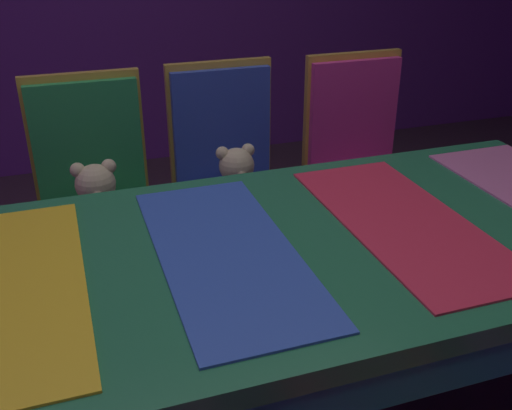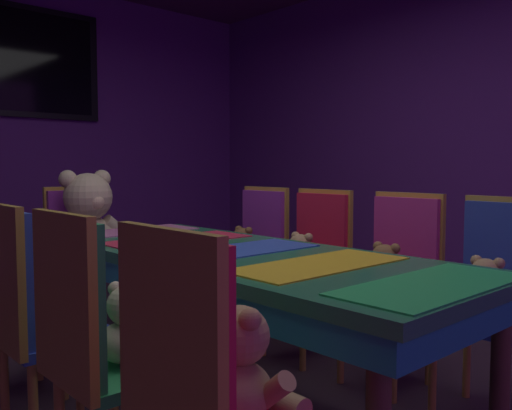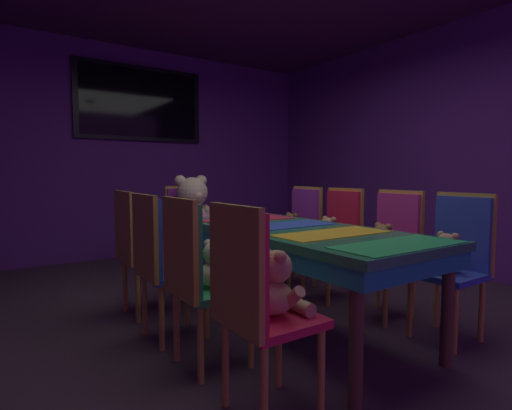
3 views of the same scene
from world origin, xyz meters
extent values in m
cube|color=#26724C|center=(0.00, 0.00, 0.71)|extent=(0.90, 2.31, 0.05)
cube|color=teal|center=(0.00, 0.00, 0.64)|extent=(0.88, 2.26, 0.10)
cylinder|color=#4C3826|center=(-0.38, 1.04, 0.34)|extent=(0.07, 0.07, 0.69)
cube|color=yellow|center=(0.00, -0.49, 0.74)|extent=(0.77, 0.32, 0.01)
cube|color=blue|center=(0.00, 0.00, 0.74)|extent=(0.77, 0.32, 0.01)
cube|color=#E52D4C|center=(0.00, 0.49, 0.74)|extent=(0.77, 0.32, 0.01)
cube|color=#268C4C|center=(-0.72, -0.25, 0.44)|extent=(0.40, 0.40, 0.04)
cube|color=#268C4C|center=(-0.90, -0.25, 0.71)|extent=(0.05, 0.38, 0.50)
cube|color=gold|center=(-0.93, -0.25, 0.71)|extent=(0.03, 0.41, 0.55)
cylinder|color=gold|center=(-0.56, -0.09, 0.21)|extent=(0.04, 0.04, 0.42)
cylinder|color=gold|center=(-0.56, -0.41, 0.21)|extent=(0.04, 0.04, 0.42)
cylinder|color=gold|center=(-0.88, -0.09, 0.21)|extent=(0.04, 0.04, 0.42)
cylinder|color=gold|center=(-0.88, -0.41, 0.21)|extent=(0.04, 0.04, 0.42)
ellipsoid|color=beige|center=(-0.72, -0.25, 0.53)|extent=(0.17, 0.17, 0.14)
sphere|color=beige|center=(-0.71, -0.25, 0.66)|extent=(0.14, 0.14, 0.14)
sphere|color=#FDDCAD|center=(-0.66, -0.25, 0.65)|extent=(0.05, 0.05, 0.05)
sphere|color=beige|center=(-0.72, -0.20, 0.71)|extent=(0.05, 0.05, 0.05)
sphere|color=beige|center=(-0.72, -0.31, 0.71)|extent=(0.05, 0.05, 0.05)
cylinder|color=beige|center=(-0.69, -0.17, 0.55)|extent=(0.05, 0.12, 0.11)
cylinder|color=beige|center=(-0.69, -0.34, 0.55)|extent=(0.05, 0.12, 0.11)
cylinder|color=beige|center=(-0.61, -0.21, 0.49)|extent=(0.06, 0.13, 0.06)
cylinder|color=beige|center=(-0.61, -0.30, 0.49)|extent=(0.06, 0.13, 0.06)
cube|color=#2D47B2|center=(-0.75, 0.25, 0.44)|extent=(0.40, 0.40, 0.04)
cube|color=#2D47B2|center=(-0.93, 0.25, 0.71)|extent=(0.05, 0.38, 0.50)
cube|color=gold|center=(-0.95, 0.25, 0.71)|extent=(0.03, 0.41, 0.55)
cylinder|color=gold|center=(-0.59, 0.41, 0.21)|extent=(0.04, 0.04, 0.42)
cylinder|color=gold|center=(-0.59, 0.09, 0.21)|extent=(0.04, 0.04, 0.42)
cylinder|color=gold|center=(-0.91, 0.41, 0.21)|extent=(0.04, 0.04, 0.42)
cylinder|color=gold|center=(-0.91, 0.09, 0.21)|extent=(0.04, 0.04, 0.42)
ellipsoid|color=beige|center=(-0.75, 0.25, 0.53)|extent=(0.16, 0.16, 0.13)
sphere|color=beige|center=(-0.73, 0.25, 0.65)|extent=(0.13, 0.13, 0.13)
sphere|color=#FDDCAD|center=(-0.69, 0.25, 0.64)|extent=(0.05, 0.05, 0.05)
sphere|color=beige|center=(-0.75, 0.30, 0.70)|extent=(0.05, 0.05, 0.05)
sphere|color=beige|center=(-0.75, 0.20, 0.70)|extent=(0.05, 0.05, 0.05)
cylinder|color=beige|center=(-0.71, 0.33, 0.54)|extent=(0.05, 0.12, 0.11)
cylinder|color=beige|center=(-0.71, 0.17, 0.54)|extent=(0.05, 0.12, 0.11)
cylinder|color=beige|center=(-0.64, 0.29, 0.49)|extent=(0.06, 0.12, 0.06)
cylinder|color=beige|center=(-0.64, 0.21, 0.49)|extent=(0.06, 0.12, 0.06)
cube|color=#CC338C|center=(-0.72, 0.80, 0.44)|extent=(0.40, 0.40, 0.04)
cube|color=#CC338C|center=(-0.90, 0.80, 0.71)|extent=(0.05, 0.38, 0.50)
cube|color=gold|center=(-0.92, 0.80, 0.71)|extent=(0.03, 0.41, 0.55)
cylinder|color=gold|center=(-0.56, 0.96, 0.21)|extent=(0.04, 0.04, 0.42)
cylinder|color=gold|center=(-0.56, 0.64, 0.21)|extent=(0.04, 0.04, 0.42)
cylinder|color=gold|center=(-0.88, 0.96, 0.21)|extent=(0.04, 0.04, 0.42)
cylinder|color=gold|center=(-0.88, 0.64, 0.21)|extent=(0.04, 0.04, 0.42)
camera|label=1|loc=(1.19, -0.33, 1.47)|focal=41.59mm
camera|label=2|loc=(-1.60, -1.88, 1.13)|focal=38.29mm
camera|label=3|loc=(-1.81, -2.30, 1.12)|focal=28.46mm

